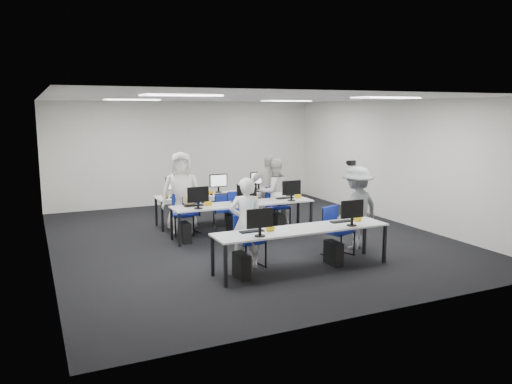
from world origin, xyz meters
name	(u,v)px	position (x,y,z in m)	size (l,w,h in m)	color
room	(247,169)	(0.00, 0.00, 1.50)	(9.00, 9.02, 3.00)	black
ceiling_panels	(247,99)	(0.00, 0.00, 2.98)	(5.20, 4.60, 0.02)	white
desk_front	(302,231)	(0.00, -2.40, 0.68)	(3.20, 0.70, 0.73)	#ADAEB1
desk_mid	(244,205)	(0.00, 0.20, 0.68)	(3.20, 0.70, 0.73)	#ADAEB1
desk_back	(221,195)	(0.00, 1.60, 0.68)	(3.20, 0.70, 0.73)	#ADAEB1
equipment_front	(293,251)	(-0.19, -2.42, 0.36)	(2.51, 0.41, 1.19)	#0C5CA3
equipment_mid	(236,221)	(-0.19, 0.18, 0.36)	(2.91, 0.41, 1.19)	white
equipment_back	(228,208)	(0.19, 1.62, 0.36)	(2.91, 0.41, 1.19)	white
chair_0	(249,250)	(-0.78, -1.86, 0.29)	(0.50, 0.54, 0.91)	navy
chair_1	(337,240)	(1.04, -1.94, 0.29)	(0.59, 0.62, 0.93)	navy
chair_2	(183,222)	(-1.20, 0.83, 0.28)	(0.51, 0.54, 0.90)	navy
chair_3	(239,218)	(0.09, 0.69, 0.28)	(0.45, 0.48, 0.88)	navy
chair_4	(278,214)	(1.09, 0.69, 0.29)	(0.47, 0.51, 0.93)	navy
chair_5	(189,221)	(-1.04, 0.94, 0.27)	(0.45, 0.49, 0.87)	navy
chair_6	(222,217)	(-0.16, 1.11, 0.26)	(0.49, 0.52, 0.81)	navy
chair_7	(274,210)	(1.19, 1.06, 0.31)	(0.49, 0.54, 0.97)	navy
handbag	(190,199)	(-1.17, 0.39, 0.87)	(0.34, 0.22, 0.28)	#9A804F
student_0	(246,223)	(-0.85, -1.89, 0.81)	(0.59, 0.39, 1.61)	silver
student_1	(274,192)	(1.09, 0.86, 0.80)	(0.78, 0.61, 1.61)	silver
student_2	(182,193)	(-1.16, 1.04, 0.92)	(0.90, 0.58, 1.84)	silver
student_3	(268,189)	(0.99, 1.01, 0.86)	(1.00, 0.42, 1.71)	silver
photographer	(357,208)	(1.65, -1.70, 0.83)	(1.07, 0.62, 1.66)	slate
dslr_camera	(352,163)	(1.61, -1.52, 1.71)	(0.14, 0.18, 0.10)	black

